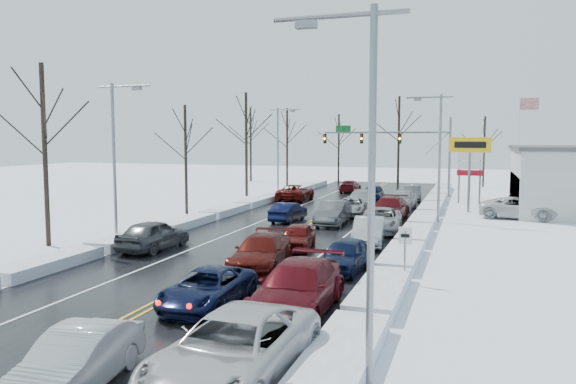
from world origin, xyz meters
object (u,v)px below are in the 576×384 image
(oncoming_car_0, at_px, (288,221))
(flagpole, at_px, (520,138))
(traffic_signal_mast, at_px, (399,142))
(tires_plus_sign, at_px, (470,150))

(oncoming_car_0, bearing_deg, flagpole, -122.17)
(flagpole, bearing_deg, oncoming_car_0, -126.05)
(traffic_signal_mast, height_order, flagpole, flagpole)
(traffic_signal_mast, relative_size, flagpole, 1.33)
(tires_plus_sign, height_order, oncoming_car_0, tires_plus_sign)
(tires_plus_sign, bearing_deg, flagpole, 71.56)
(traffic_signal_mast, relative_size, tires_plus_sign, 2.21)
(flagpole, xyz_separation_m, oncoming_car_0, (-16.88, -23.19, -5.93))
(tires_plus_sign, bearing_deg, oncoming_car_0, -143.04)
(tires_plus_sign, height_order, flagpole, flagpole)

